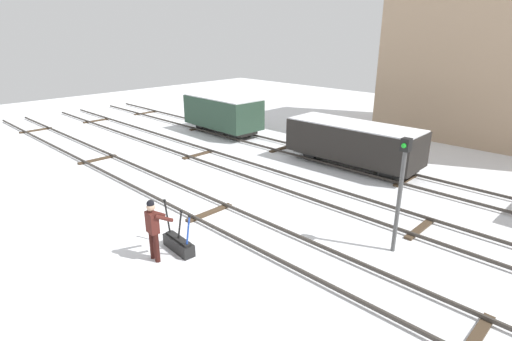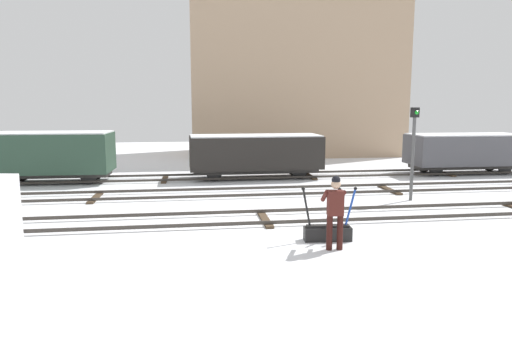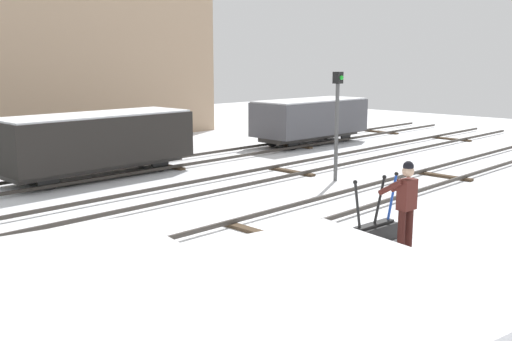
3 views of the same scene
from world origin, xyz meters
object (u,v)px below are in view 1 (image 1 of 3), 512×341
switch_lever_frame (179,243)px  signal_post (401,184)px  freight_car_back_track (223,112)px  rail_worker (153,226)px  freight_car_near_switch (353,142)px

switch_lever_frame → signal_post: signal_post is taller
switch_lever_frame → freight_car_back_track: bearing=137.9°
switch_lever_frame → freight_car_back_track: (-9.76, 10.26, 1.09)m
rail_worker → signal_post: signal_post is taller
switch_lever_frame → rail_worker: rail_worker is taller
signal_post → freight_car_near_switch: 7.77m
rail_worker → signal_post: bearing=52.7°
signal_post → freight_car_near_switch: (-5.04, 5.84, -0.90)m
switch_lever_frame → signal_post: size_ratio=0.42×
freight_car_near_switch → signal_post: bearing=-50.5°
rail_worker → freight_car_back_track: bearing=135.8°
rail_worker → signal_post: (4.58, 5.16, 1.08)m
freight_car_near_switch → rail_worker: bearing=-88.9°
signal_post → freight_car_back_track: bearing=157.8°
freight_car_back_track → freight_car_near_switch: 9.24m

